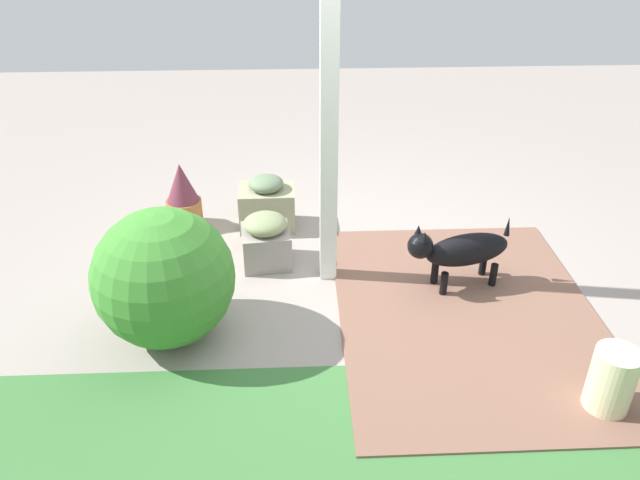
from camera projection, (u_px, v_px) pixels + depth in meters
ground_plane at (360, 277)px, 4.77m from camera, size 12.00×12.00×0.00m
brick_path at (468, 315)px, 4.34m from camera, size 1.80×2.40×0.02m
porch_pillar at (329, 115)px, 4.14m from camera, size 0.12×0.12×2.57m
stone_planter_nearest at (267, 204)px, 5.36m from camera, size 0.48×0.36×0.47m
stone_planter_near at (266, 240)px, 4.84m from camera, size 0.41×0.40×0.43m
round_shrub at (164, 278)px, 3.94m from camera, size 0.91×0.91×0.91m
terracotta_pot_spiky at (183, 197)px, 5.33m from camera, size 0.30×0.30×0.59m
dog at (460, 250)px, 4.49m from camera, size 0.80×0.37×0.55m
ceramic_urn at (611, 381)px, 3.49m from camera, size 0.25×0.25×0.41m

